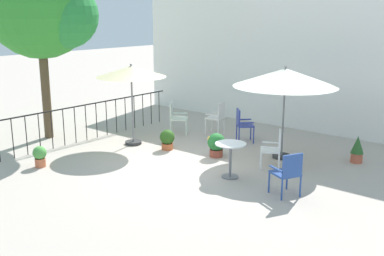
{
  "coord_description": "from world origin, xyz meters",
  "views": [
    {
      "loc": [
        6.73,
        -7.82,
        3.45
      ],
      "look_at": [
        0.0,
        0.2,
        0.84
      ],
      "focal_mm": 43.19,
      "sensor_mm": 36.0,
      "label": 1
    }
  ],
  "objects_px": {
    "potted_plant_2": "(40,156)",
    "potted_plant_3": "(167,139)",
    "potted_plant_0": "(216,144)",
    "patio_umbrella_1": "(131,73)",
    "patio_chair_3": "(176,116)",
    "shade_tree": "(41,3)",
    "patio_chair_4": "(242,123)",
    "patio_chair_1": "(288,171)",
    "patio_umbrella_0": "(285,78)",
    "patio_chair_2": "(274,147)",
    "potted_plant_1": "(357,149)",
    "patio_chair_0": "(218,116)",
    "cafe_table_0": "(230,154)"
  },
  "relations": [
    {
      "from": "potted_plant_1",
      "to": "patio_umbrella_1",
      "type": "bearing_deg",
      "value": -156.05
    },
    {
      "from": "patio_umbrella_1",
      "to": "patio_chair_3",
      "type": "xyz_separation_m",
      "value": [
        0.14,
        1.57,
        -1.41
      ]
    },
    {
      "from": "cafe_table_0",
      "to": "potted_plant_1",
      "type": "height_order",
      "value": "cafe_table_0"
    },
    {
      "from": "potted_plant_1",
      "to": "cafe_table_0",
      "type": "bearing_deg",
      "value": -121.65
    },
    {
      "from": "patio_chair_3",
      "to": "potted_plant_1",
      "type": "relative_size",
      "value": 1.43
    },
    {
      "from": "patio_chair_3",
      "to": "potted_plant_0",
      "type": "xyz_separation_m",
      "value": [
        2.25,
        -1.02,
        -0.21
      ]
    },
    {
      "from": "shade_tree",
      "to": "patio_umbrella_1",
      "type": "relative_size",
      "value": 2.37
    },
    {
      "from": "shade_tree",
      "to": "patio_chair_2",
      "type": "bearing_deg",
      "value": 15.53
    },
    {
      "from": "patio_umbrella_0",
      "to": "potted_plant_2",
      "type": "bearing_deg",
      "value": -133.17
    },
    {
      "from": "cafe_table_0",
      "to": "patio_chair_4",
      "type": "height_order",
      "value": "patio_chair_4"
    },
    {
      "from": "potted_plant_0",
      "to": "potted_plant_1",
      "type": "relative_size",
      "value": 0.92
    },
    {
      "from": "shade_tree",
      "to": "potted_plant_3",
      "type": "xyz_separation_m",
      "value": [
        3.36,
        1.25,
        -3.42
      ]
    },
    {
      "from": "potted_plant_0",
      "to": "shade_tree",
      "type": "bearing_deg",
      "value": -161.41
    },
    {
      "from": "patio_chair_4",
      "to": "potted_plant_0",
      "type": "relative_size",
      "value": 1.54
    },
    {
      "from": "patio_umbrella_1",
      "to": "patio_chair_0",
      "type": "bearing_deg",
      "value": 64.79
    },
    {
      "from": "potted_plant_2",
      "to": "cafe_table_0",
      "type": "bearing_deg",
      "value": 30.7
    },
    {
      "from": "patio_chair_3",
      "to": "patio_umbrella_1",
      "type": "bearing_deg",
      "value": -95.23
    },
    {
      "from": "patio_chair_3",
      "to": "potted_plant_3",
      "type": "bearing_deg",
      "value": -56.15
    },
    {
      "from": "shade_tree",
      "to": "potted_plant_0",
      "type": "bearing_deg",
      "value": 18.59
    },
    {
      "from": "potted_plant_0",
      "to": "patio_umbrella_1",
      "type": "bearing_deg",
      "value": -166.99
    },
    {
      "from": "patio_umbrella_0",
      "to": "patio_chair_3",
      "type": "xyz_separation_m",
      "value": [
        -3.53,
        0.07,
        -1.44
      ]
    },
    {
      "from": "patio_umbrella_0",
      "to": "potted_plant_0",
      "type": "distance_m",
      "value": 2.3
    },
    {
      "from": "potted_plant_0",
      "to": "patio_chair_4",
      "type": "bearing_deg",
      "value": 100.07
    },
    {
      "from": "patio_chair_0",
      "to": "patio_umbrella_0",
      "type": "bearing_deg",
      "value": -17.63
    },
    {
      "from": "patio_umbrella_0",
      "to": "patio_chair_0",
      "type": "distance_m",
      "value": 3.06
    },
    {
      "from": "patio_chair_1",
      "to": "potted_plant_0",
      "type": "distance_m",
      "value": 2.84
    },
    {
      "from": "patio_chair_4",
      "to": "patio_chair_2",
      "type": "bearing_deg",
      "value": -37.82
    },
    {
      "from": "patio_chair_0",
      "to": "patio_chair_3",
      "type": "relative_size",
      "value": 1.03
    },
    {
      "from": "shade_tree",
      "to": "patio_umbrella_1",
      "type": "xyz_separation_m",
      "value": [
        2.31,
        1.03,
        -1.76
      ]
    },
    {
      "from": "shade_tree",
      "to": "potted_plant_2",
      "type": "relative_size",
      "value": 10.47
    },
    {
      "from": "patio_umbrella_1",
      "to": "potted_plant_0",
      "type": "xyz_separation_m",
      "value": [
        2.39,
        0.55,
        -1.61
      ]
    },
    {
      "from": "patio_umbrella_1",
      "to": "potted_plant_2",
      "type": "distance_m",
      "value": 3.17
    },
    {
      "from": "patio_chair_0",
      "to": "potted_plant_0",
      "type": "height_order",
      "value": "patio_chair_0"
    },
    {
      "from": "patio_chair_0",
      "to": "patio_chair_1",
      "type": "xyz_separation_m",
      "value": [
        3.88,
        -2.93,
        -0.04
      ]
    },
    {
      "from": "potted_plant_2",
      "to": "potted_plant_3",
      "type": "bearing_deg",
      "value": 65.97
    },
    {
      "from": "potted_plant_0",
      "to": "potted_plant_1",
      "type": "distance_m",
      "value": 3.34
    },
    {
      "from": "patio_chair_0",
      "to": "potted_plant_2",
      "type": "distance_m",
      "value": 5.19
    },
    {
      "from": "patio_umbrella_0",
      "to": "cafe_table_0",
      "type": "bearing_deg",
      "value": -94.66
    },
    {
      "from": "potted_plant_0",
      "to": "patio_chair_0",
      "type": "bearing_deg",
      "value": 126.2
    },
    {
      "from": "patio_chair_2",
      "to": "potted_plant_3",
      "type": "bearing_deg",
      "value": -170.51
    },
    {
      "from": "potted_plant_3",
      "to": "potted_plant_2",
      "type": "bearing_deg",
      "value": -114.03
    },
    {
      "from": "shade_tree",
      "to": "patio_chair_1",
      "type": "relative_size",
      "value": 5.81
    },
    {
      "from": "shade_tree",
      "to": "patio_chair_0",
      "type": "bearing_deg",
      "value": 44.55
    },
    {
      "from": "patio_chair_2",
      "to": "patio_chair_4",
      "type": "height_order",
      "value": "patio_chair_4"
    },
    {
      "from": "patio_umbrella_1",
      "to": "cafe_table_0",
      "type": "bearing_deg",
      "value": -7.23
    },
    {
      "from": "patio_umbrella_1",
      "to": "patio_chair_2",
      "type": "distance_m",
      "value": 4.23
    },
    {
      "from": "patio_chair_1",
      "to": "potted_plant_2",
      "type": "xyz_separation_m",
      "value": [
        -5.22,
        -2.08,
        -0.24
      ]
    },
    {
      "from": "patio_umbrella_1",
      "to": "potted_plant_1",
      "type": "height_order",
      "value": "patio_umbrella_1"
    },
    {
      "from": "patio_chair_2",
      "to": "shade_tree",
      "type": "bearing_deg",
      "value": -164.47
    },
    {
      "from": "cafe_table_0",
      "to": "patio_chair_2",
      "type": "height_order",
      "value": "patio_chair_2"
    }
  ]
}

